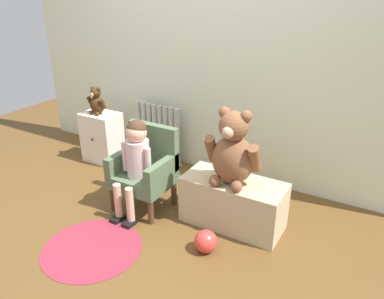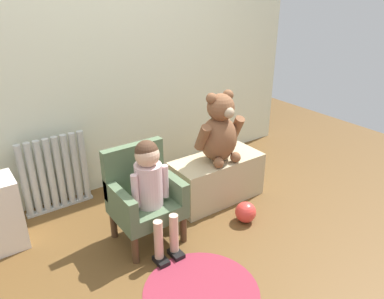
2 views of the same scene
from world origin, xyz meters
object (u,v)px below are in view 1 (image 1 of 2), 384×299
(small_teddy_bear, at_px, (97,102))
(toy_ball, at_px, (206,241))
(small_dresser, at_px, (102,137))
(large_teddy_bear, at_px, (233,152))
(child_figure, at_px, (136,155))
(radiator, at_px, (158,134))
(floor_rug, at_px, (92,248))
(child_armchair, at_px, (146,168))
(low_bench, at_px, (233,203))

(small_teddy_bear, distance_m, toy_ball, 1.74)
(small_dresser, distance_m, large_teddy_bear, 1.60)
(toy_ball, bearing_deg, child_figure, 166.28)
(radiator, height_order, floor_rug, radiator)
(small_dresser, height_order, child_figure, child_figure)
(radiator, distance_m, child_figure, 0.89)
(large_teddy_bear, relative_size, floor_rug, 0.81)
(child_figure, bearing_deg, small_dresser, 147.31)
(large_teddy_bear, bearing_deg, small_dresser, 166.47)
(toy_ball, bearing_deg, child_armchair, 158.02)
(radiator, bearing_deg, floor_rug, -74.29)
(small_dresser, xyz_separation_m, floor_rug, (0.85, -1.06, -0.24))
(small_dresser, height_order, large_teddy_bear, large_teddy_bear)
(small_dresser, bearing_deg, toy_ball, -25.02)
(small_teddy_bear, xyz_separation_m, floor_rug, (0.85, -1.04, -0.59))
(small_dresser, bearing_deg, small_teddy_bear, -115.78)
(child_armchair, height_order, child_figure, child_figure)
(child_figure, xyz_separation_m, small_teddy_bear, (-0.85, 0.52, 0.12))
(radiator, bearing_deg, toy_ball, -42.80)
(small_dresser, xyz_separation_m, child_figure, (0.84, -0.54, 0.23))
(radiator, bearing_deg, child_armchair, -62.02)
(child_figure, relative_size, floor_rug, 1.11)
(large_teddy_bear, bearing_deg, child_figure, -165.50)
(low_bench, height_order, small_teddy_bear, small_teddy_bear)
(low_bench, xyz_separation_m, large_teddy_bear, (-0.01, -0.03, 0.41))
(low_bench, distance_m, large_teddy_bear, 0.41)
(child_figure, bearing_deg, toy_ball, -13.72)
(small_dresser, xyz_separation_m, low_bench, (1.53, -0.34, -0.06))
(child_armchair, xyz_separation_m, child_figure, (0.00, -0.11, 0.15))
(child_armchair, height_order, large_teddy_bear, large_teddy_bear)
(radiator, height_order, child_armchair, child_armchair)
(large_teddy_bear, bearing_deg, radiator, 149.50)
(toy_ball, bearing_deg, small_dresser, 154.98)
(large_teddy_bear, relative_size, toy_ball, 3.51)
(floor_rug, xyz_separation_m, toy_ball, (0.66, 0.36, 0.07))
(child_figure, distance_m, large_teddy_bear, 0.71)
(radiator, distance_m, small_teddy_bear, 0.63)
(child_armchair, distance_m, large_teddy_bear, 0.73)
(large_teddy_bear, distance_m, toy_ball, 0.61)
(low_bench, height_order, toy_ball, low_bench)
(child_armchair, xyz_separation_m, floor_rug, (0.01, -0.62, -0.31))
(large_teddy_bear, xyz_separation_m, toy_ball, (-0.01, -0.34, -0.51))
(radiator, xyz_separation_m, floor_rug, (0.37, -1.30, -0.28))
(child_figure, xyz_separation_m, toy_ball, (0.66, -0.16, -0.40))
(radiator, bearing_deg, small_dresser, -152.86)
(small_teddy_bear, xyz_separation_m, toy_ball, (1.51, -0.69, -0.52))
(small_teddy_bear, distance_m, floor_rug, 1.47)
(child_armchair, bearing_deg, child_figure, -90.00)
(small_teddy_bear, bearing_deg, floor_rug, -50.68)
(floor_rug, bearing_deg, large_teddy_bear, 45.95)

